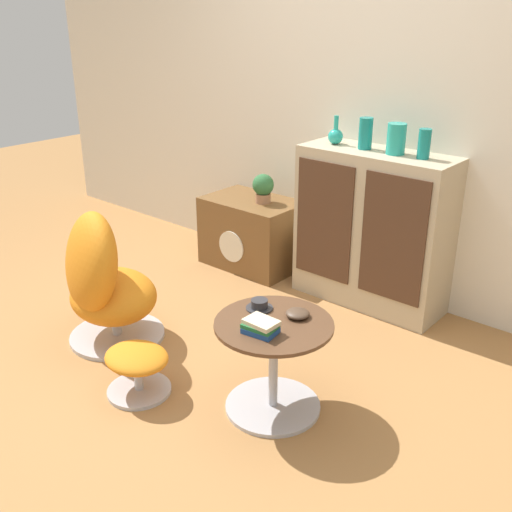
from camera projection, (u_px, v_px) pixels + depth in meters
The scene contains 15 objects.
ground_plane at pixel (188, 377), 3.18m from camera, with size 12.00×12.00×0.00m, color #A87542.
wall_back at pixel (365, 94), 3.80m from camera, with size 6.40×0.06×2.60m.
sideboard at pixel (372, 229), 3.81m from camera, with size 0.98×0.38×1.01m.
tv_console at pixel (252, 233), 4.46m from camera, with size 0.71×0.47×0.51m.
egg_chair at pixel (103, 282), 3.40m from camera, with size 0.72×0.70×0.81m.
ottoman at pixel (137, 364), 2.99m from camera, with size 0.35×0.33×0.25m.
coffee_table at pixel (273, 361), 2.84m from camera, with size 0.56×0.56×0.47m.
vase_leftmost at pixel (336, 136), 3.78m from camera, with size 0.10×0.10×0.18m.
vase_inner_left at pixel (366, 133), 3.64m from camera, with size 0.08×0.08×0.19m.
vase_inner_right at pixel (396, 139), 3.52m from camera, with size 0.11×0.11×0.18m.
vase_rightmost at pixel (424, 144), 3.41m from camera, with size 0.07×0.07×0.17m.
potted_plant at pixel (263, 187), 4.26m from camera, with size 0.15×0.15×0.21m.
teacup at pixel (259, 305), 2.88m from camera, with size 0.13×0.13×0.05m.
book_stack at pixel (261, 326), 2.66m from camera, with size 0.16×0.13×0.06m.
bowl at pixel (298, 313), 2.80m from camera, with size 0.11×0.11×0.04m.
Camera 1 is at (2.02, -1.80, 1.83)m, focal length 42.00 mm.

